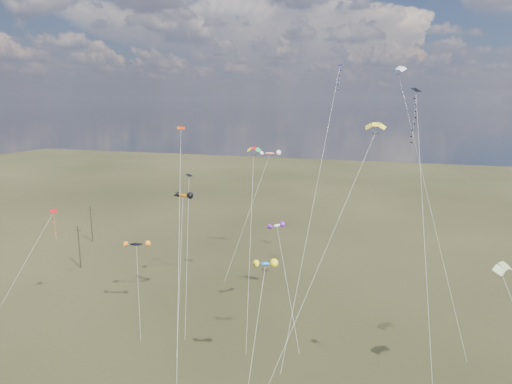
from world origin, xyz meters
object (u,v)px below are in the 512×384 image
(utility_pole_near, at_px, (79,247))
(novelty_black_orange, at_px, (136,244))
(diamond_black_high, at_px, (415,129))
(parafoil_yellow, at_px, (375,126))
(utility_pole_far, at_px, (91,224))

(utility_pole_near, bearing_deg, novelty_black_orange, -32.13)
(diamond_black_high, bearing_deg, parafoil_yellow, -163.92)
(diamond_black_high, bearing_deg, novelty_black_orange, -171.87)
(diamond_black_high, relative_size, parafoil_yellow, 1.13)
(utility_pole_near, distance_m, parafoil_yellow, 57.89)
(utility_pole_far, distance_m, diamond_black_high, 72.12)
(parafoil_yellow, bearing_deg, utility_pole_far, 159.02)
(novelty_black_orange, bearing_deg, utility_pole_far, 136.70)
(diamond_black_high, distance_m, parafoil_yellow, 4.83)
(novelty_black_orange, bearing_deg, utility_pole_near, 147.87)
(utility_pole_far, height_order, parafoil_yellow, parafoil_yellow)
(utility_pole_far, bearing_deg, diamond_black_high, -18.55)
(utility_pole_far, bearing_deg, parafoil_yellow, -20.98)
(utility_pole_near, relative_size, novelty_black_orange, 0.72)
(utility_pole_near, xyz_separation_m, utility_pole_far, (-8.00, 14.00, 0.00))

